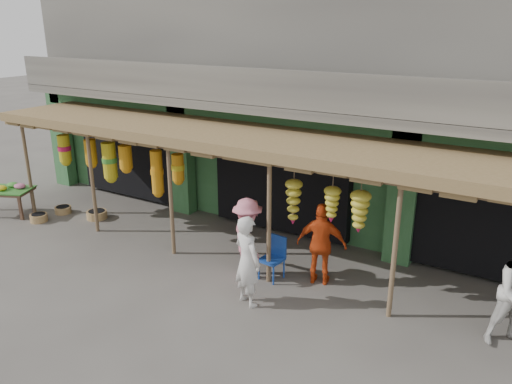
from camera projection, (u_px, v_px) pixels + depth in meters
The scene contains 11 objects.
ground at pixel (233, 265), 10.89m from camera, with size 80.00×80.00×0.00m, color #514C47.
building at pixel (329, 86), 13.75m from camera, with size 16.40×6.80×7.00m.
awning at pixel (247, 142), 10.77m from camera, with size 14.00×2.70×2.79m.
flower_table at pixel (5, 190), 13.54m from camera, with size 1.68×1.38×0.88m.
blue_chair at pixel (274, 255), 10.24m from camera, with size 0.48×0.49×0.91m.
basket_left at pixel (63, 210), 13.84m from camera, with size 0.44×0.44×0.18m, color olive.
basket_mid at pixel (97, 215), 13.46m from camera, with size 0.54×0.54×0.21m, color olive.
basket_right at pixel (39, 218), 13.26m from camera, with size 0.45×0.45×0.20m, color #926944.
person_front at pixel (247, 261), 9.17m from camera, with size 0.64×0.42×1.76m, color silver.
person_vendor at pixel (322, 244), 9.91m from camera, with size 1.00×0.42×1.71m, color #CF4113.
person_shopper at pixel (248, 238), 10.21m from camera, with size 1.09×0.63×1.69m, color pink.
Camera 1 is at (5.47, -8.13, 5.05)m, focal length 35.00 mm.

